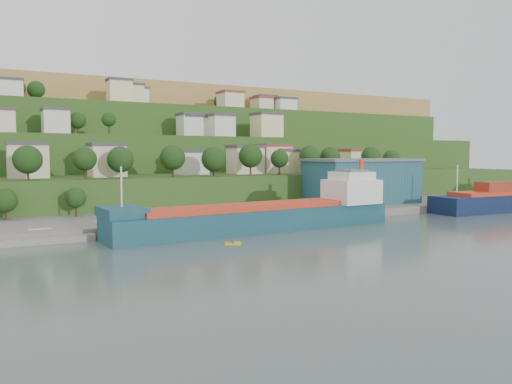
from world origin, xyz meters
TOP-DOWN VIEW (x-y plane):
  - ground at (0.00, 0.00)m, footprint 500.00×500.00m
  - quay at (20.00, 28.00)m, footprint 220.00×26.00m
  - hillside at (0.00, 168.67)m, footprint 360.00×211.14m
  - cargo_ship_near at (-0.18, 9.65)m, footprint 65.02×13.93m
  - warehouse at (43.57, 31.00)m, footprint 32.05×20.77m
  - dinghy at (-43.87, 19.59)m, footprint 4.13×1.55m
  - kayak_orange at (-13.73, -1.25)m, footprint 3.05×0.94m
  - kayak_yellow at (-14.22, -2.52)m, footprint 2.89×1.62m

SIDE VIEW (x-z plane):
  - ground at x=0.00m, z-range 0.00..0.00m
  - quay at x=20.00m, z-range -2.00..2.00m
  - hillside at x=0.00m, z-range -47.91..48.09m
  - kayak_yellow at x=-14.22m, z-range -0.15..0.58m
  - kayak_orange at x=-13.73m, z-range -0.15..0.60m
  - dinghy at x=-43.87m, z-range 1.20..2.03m
  - cargo_ship_near at x=-0.18m, z-range -5.64..10.94m
  - warehouse at x=43.57m, z-range 2.03..14.83m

